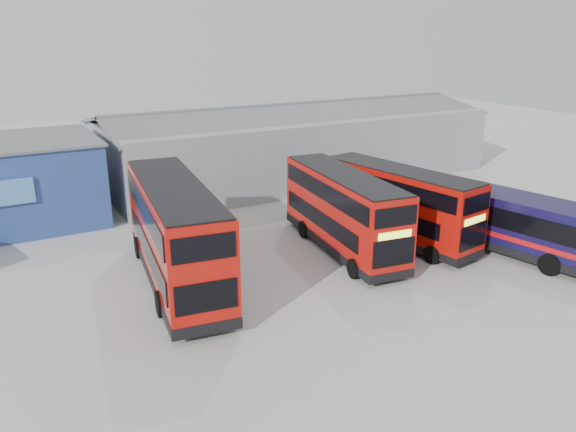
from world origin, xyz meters
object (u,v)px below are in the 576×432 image
at_px(maintenance_shed, 294,143).
at_px(double_decker_centre, 343,213).
at_px(single_decker_blue, 504,222).
at_px(double_decker_left, 176,236).
at_px(double_decker_right, 398,205).

relative_size(maintenance_shed, double_decker_centre, 2.96).
bearing_deg(double_decker_centre, single_decker_blue, -21.89).
xyz_separation_m(maintenance_shed, double_decker_left, (-15.13, -15.38, -0.20)).
distance_m(double_decker_centre, double_decker_right, 3.51).
bearing_deg(single_decker_blue, maintenance_shed, -96.78).
height_order(maintenance_shed, single_decker_blue, maintenance_shed).
bearing_deg(maintenance_shed, double_decker_right, -99.01).
height_order(double_decker_left, double_decker_centre, double_decker_left).
relative_size(double_decker_left, double_decker_centre, 1.13).
relative_size(double_decker_left, single_decker_blue, 0.98).
bearing_deg(double_decker_left, maintenance_shed, -126.71).
relative_size(double_decker_right, single_decker_blue, 0.84).
relative_size(double_decker_centre, double_decker_right, 1.03).
height_order(double_decker_centre, double_decker_right, double_decker_centre).
height_order(double_decker_right, single_decker_blue, double_decker_right).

